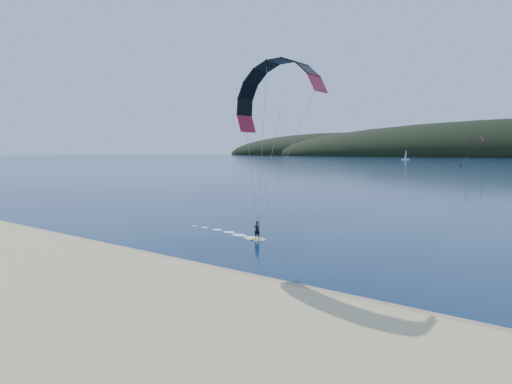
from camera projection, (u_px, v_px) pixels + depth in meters
ground at (140, 285)px, 26.65m from camera, size 1800.00×1800.00×0.00m
wet_sand at (193, 268)px, 30.22m from camera, size 220.00×2.50×0.10m
kitesurfer_near at (278, 114)px, 33.69m from camera, size 19.79×6.65×14.61m
kitesurfer_far at (475, 144)px, 201.71m from camera, size 10.93×5.83×14.39m
sailboat at (405, 159)px, 418.64m from camera, size 6.97×4.61×10.19m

